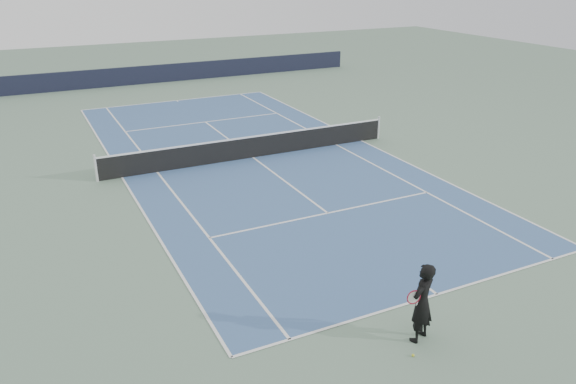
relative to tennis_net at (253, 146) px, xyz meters
name	(u,v)px	position (x,y,z in m)	size (l,w,h in m)	color
ground	(253,158)	(0.00, 0.00, -0.50)	(80.00, 80.00, 0.00)	slate
court_surface	(253,158)	(0.00, 0.00, -0.50)	(10.97, 23.77, 0.01)	#3B5C8D
tennis_net	(253,146)	(0.00, 0.00, 0.00)	(12.90, 0.10, 1.07)	silver
windscreen_far	(152,74)	(0.00, 17.88, 0.10)	(30.00, 0.25, 1.20)	black
tennis_player	(422,303)	(-1.54, -13.09, 0.43)	(0.87, 0.74, 1.87)	black
tennis_ball	(413,355)	(-2.02, -13.53, -0.47)	(0.06, 0.06, 0.06)	yellow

